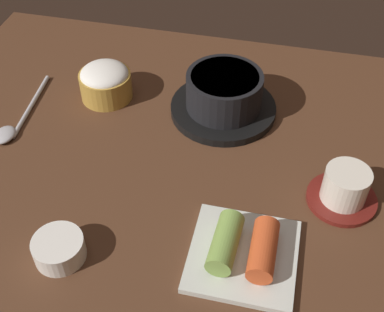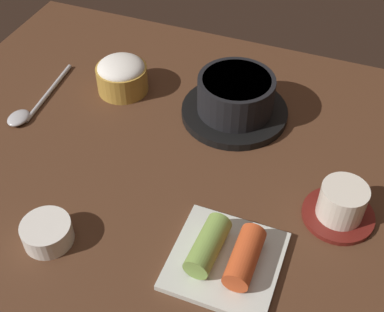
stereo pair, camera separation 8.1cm
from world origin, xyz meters
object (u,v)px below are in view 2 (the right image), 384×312
object	(u,v)px
tea_cup_with_saucer	(341,205)
spoon	(30,109)
stone_pot	(235,99)
side_bowl_near	(47,232)
rice_bowl	(122,75)
kimchi_plate	(226,256)

from	to	relation	value
tea_cup_with_saucer	spoon	bearing A→B (deg)	175.62
stone_pot	side_bowl_near	size ratio (longest dim) A/B	2.67
rice_bowl	kimchi_plate	bearing A→B (deg)	-44.40
stone_pot	tea_cup_with_saucer	bearing A→B (deg)	-37.91
stone_pot	tea_cup_with_saucer	distance (cm)	27.33
stone_pot	rice_bowl	xyz separation A→B (cm)	(-22.18, -0.46, -0.25)
tea_cup_with_saucer	kimchi_plate	world-z (taller)	tea_cup_with_saucer
stone_pot	spoon	size ratio (longest dim) A/B	0.96
side_bowl_near	stone_pot	bearing A→B (deg)	65.60
rice_bowl	tea_cup_with_saucer	distance (cm)	46.69
tea_cup_with_saucer	kimchi_plate	bearing A→B (deg)	-133.66
stone_pot	spoon	world-z (taller)	stone_pot
rice_bowl	spoon	world-z (taller)	rice_bowl
kimchi_plate	spoon	world-z (taller)	kimchi_plate
rice_bowl	tea_cup_with_saucer	bearing A→B (deg)	-20.47
rice_bowl	side_bowl_near	distance (cm)	35.98
stone_pot	side_bowl_near	xyz separation A→B (cm)	(-16.29, -35.91, -1.87)
rice_bowl	spoon	xyz separation A→B (cm)	(-13.04, -11.97, -2.83)
tea_cup_with_saucer	spoon	distance (cm)	56.99
stone_pot	side_bowl_near	distance (cm)	39.48
rice_bowl	stone_pot	bearing A→B (deg)	1.19
kimchi_plate	spoon	size ratio (longest dim) A/B	0.74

